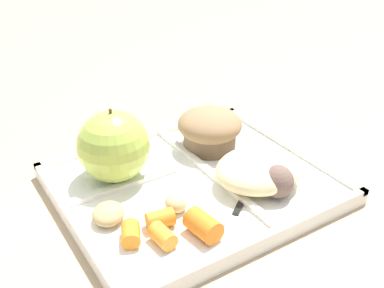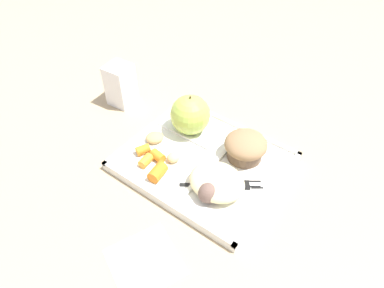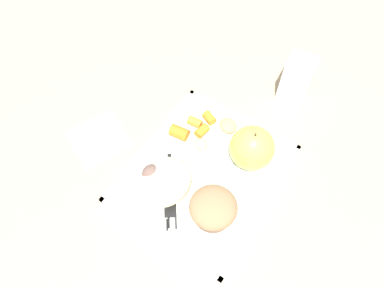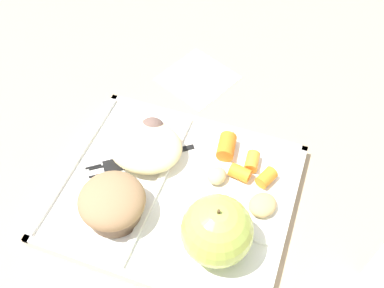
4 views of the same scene
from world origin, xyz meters
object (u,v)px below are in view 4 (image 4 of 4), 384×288
(lunch_tray, at_px, (175,195))
(plastic_fork, at_px, (132,161))
(green_apple, at_px, (217,231))
(bran_muffin, at_px, (113,203))

(lunch_tray, relative_size, plastic_fork, 2.32)
(lunch_tray, height_order, green_apple, green_apple)
(green_apple, relative_size, plastic_fork, 0.69)
(lunch_tray, relative_size, bran_muffin, 3.63)
(bran_muffin, xyz_separation_m, plastic_fork, (0.01, -0.08, -0.03))
(green_apple, xyz_separation_m, plastic_fork, (0.15, -0.08, -0.04))
(lunch_tray, height_order, plastic_fork, lunch_tray)
(green_apple, xyz_separation_m, bran_muffin, (0.14, 0.00, -0.02))
(green_apple, distance_m, plastic_fork, 0.18)
(lunch_tray, xyz_separation_m, bran_muffin, (0.06, 0.06, 0.03))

